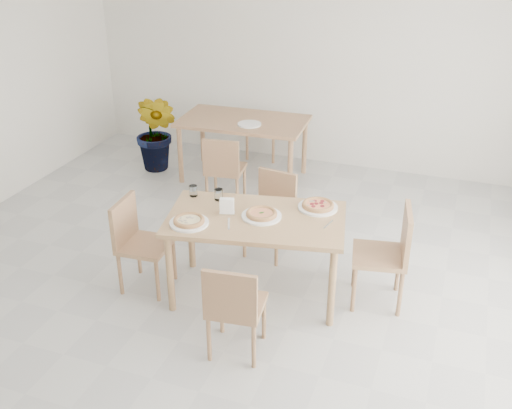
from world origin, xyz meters
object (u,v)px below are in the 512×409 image
(second_table, at_px, (243,126))
(chair_back_n, at_px, (267,119))
(chair_west, at_px, (137,238))
(plate_empty, at_px, (249,124))
(chair_south, at_px, (234,305))
(potted_plant, at_px, (157,133))
(chair_north, at_px, (272,207))
(chair_back_s, at_px, (224,167))
(pizza_pepperoni, at_px, (318,205))
(napkin_holder, at_px, (227,207))
(pizza_margherita, at_px, (262,213))
(main_table, at_px, (256,226))
(pizza_mushroom, at_px, (189,220))
(plate_pepperoni, at_px, (318,207))
(plate_mushroom, at_px, (189,223))
(tumbler_a, at_px, (219,194))
(chair_east, at_px, (390,250))
(tumbler_b, at_px, (193,191))

(second_table, xyz_separation_m, chair_back_n, (0.01, 0.82, -0.17))
(chair_west, bearing_deg, plate_empty, -7.05)
(chair_south, distance_m, potted_plant, 3.69)
(chair_north, relative_size, chair_back_s, 0.98)
(pizza_pepperoni, relative_size, napkin_holder, 2.09)
(chair_west, bearing_deg, pizza_margherita, -80.08)
(chair_north, distance_m, potted_plant, 2.42)
(main_table, relative_size, napkin_holder, 11.19)
(pizza_margherita, relative_size, pizza_mushroom, 1.14)
(pizza_margherita, bearing_deg, chair_back_n, 108.42)
(plate_pepperoni, distance_m, pizza_margherita, 0.50)
(chair_back_n, bearing_deg, pizza_pepperoni, -63.64)
(chair_south, bearing_deg, chair_back_n, -81.03)
(plate_mushroom, bearing_deg, chair_north, 71.10)
(chair_west, relative_size, pizza_pepperoni, 2.80)
(pizza_margherita, xyz_separation_m, chair_back_n, (-1.03, 3.08, -0.28))
(pizza_margherita, distance_m, second_table, 2.49)
(chair_west, xyz_separation_m, pizza_pepperoni, (1.44, 0.56, 0.30))
(plate_pepperoni, relative_size, tumbler_a, 3.37)
(napkin_holder, distance_m, potted_plant, 2.86)
(chair_east, bearing_deg, potted_plant, -130.90)
(plate_empty, bearing_deg, chair_south, -71.43)
(chair_back_s, bearing_deg, second_table, -92.07)
(pizza_mushroom, bearing_deg, pizza_pepperoni, 34.68)
(chair_west, bearing_deg, pizza_pepperoni, -72.21)
(pizza_pepperoni, relative_size, potted_plant, 0.29)
(plate_pepperoni, height_order, potted_plant, potted_plant)
(pizza_pepperoni, xyz_separation_m, tumbler_a, (-0.85, -0.14, 0.02))
(pizza_mushroom, bearing_deg, plate_pepperoni, 34.68)
(plate_mushroom, bearing_deg, chair_back_s, 104.43)
(pizza_mushroom, height_order, tumbler_b, tumbler_b)
(pizza_mushroom, distance_m, second_table, 2.63)
(plate_pepperoni, xyz_separation_m, tumbler_a, (-0.85, -0.14, 0.04))
(plate_mushroom, relative_size, second_table, 0.21)
(potted_plant, bearing_deg, pizza_mushroom, -56.03)
(plate_pepperoni, relative_size, tumbler_b, 3.46)
(plate_pepperoni, xyz_separation_m, chair_back_n, (-1.42, 2.77, -0.26))
(chair_back_n, height_order, plate_empty, chair_back_n)
(chair_south, height_order, plate_empty, chair_south)
(pizza_mushroom, bearing_deg, chair_back_s, 104.43)
(pizza_mushroom, relative_size, pizza_pepperoni, 0.96)
(plate_mushroom, height_order, chair_back_s, chair_back_s)
(second_table, bearing_deg, tumbler_b, -83.47)
(tumbler_b, bearing_deg, pizza_margherita, -13.70)
(main_table, relative_size, chair_back_s, 1.94)
(chair_north, distance_m, pizza_margherita, 0.81)
(chair_east, distance_m, chair_back_n, 3.51)
(pizza_pepperoni, bearing_deg, tumbler_a, -170.88)
(tumbler_a, relative_size, chair_back_s, 0.12)
(main_table, height_order, potted_plant, potted_plant)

